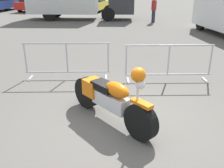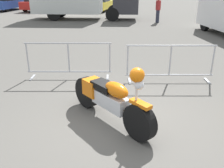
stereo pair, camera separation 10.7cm
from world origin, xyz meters
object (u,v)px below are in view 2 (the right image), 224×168
object	(u,v)px
parked_car_blue	(8,3)
parked_car_yellow	(101,4)
crowd_barrier_far	(170,63)
pedestrian	(158,9)
parked_car_black	(70,3)
parked_car_red	(38,3)
crowd_barrier_near	(69,60)
motorcycle	(110,98)

from	to	relation	value
parked_car_blue	parked_car_yellow	xyz separation A→B (m)	(9.16, 0.24, -0.05)
crowd_barrier_far	pedestrian	size ratio (longest dim) A/B	1.46
parked_car_black	pedestrian	size ratio (longest dim) A/B	2.50
parked_car_yellow	parked_car_black	bearing A→B (deg)	92.68
parked_car_red	pedestrian	size ratio (longest dim) A/B	2.56
crowd_barrier_near	parked_car_black	xyz separation A→B (m)	(-4.64, 18.34, 0.14)
crowd_barrier_far	parked_car_yellow	world-z (taller)	parked_car_yellow
parked_car_red	motorcycle	bearing A→B (deg)	-147.52
parked_car_red	pedestrian	world-z (taller)	pedestrian
parked_car_black	pedestrian	xyz separation A→B (m)	(7.99, -7.18, 0.23)
motorcycle	parked_car_blue	size ratio (longest dim) A/B	0.41
pedestrian	motorcycle	bearing A→B (deg)	58.91
motorcycle	parked_car_black	distance (m)	21.53
parked_car_blue	parked_car_black	bearing A→B (deg)	-76.96
motorcycle	pedestrian	xyz separation A→B (m)	(1.90, 13.47, 0.41)
crowd_barrier_far	parked_car_black	bearing A→B (deg)	112.33
crowd_barrier_far	parked_car_red	world-z (taller)	parked_car_red
parked_car_red	parked_car_yellow	size ratio (longest dim) A/B	1.04
crowd_barrier_near	crowd_barrier_far	world-z (taller)	same
crowd_barrier_far	crowd_barrier_near	bearing A→B (deg)	180.00
crowd_barrier_near	parked_car_red	world-z (taller)	parked_car_red
crowd_barrier_near	parked_car_blue	xyz separation A→B (m)	(-10.75, 17.80, 0.17)
crowd_barrier_far	parked_car_red	xyz separation A→B (m)	(-10.59, 17.82, 0.15)
parked_car_yellow	pedestrian	bearing A→B (deg)	-136.32
parked_car_black	parked_car_yellow	size ratio (longest dim) A/B	1.02
motorcycle	parked_car_blue	distance (m)	23.53
crowd_barrier_near	parked_car_red	xyz separation A→B (m)	(-7.70, 17.82, 0.15)
crowd_barrier_far	parked_car_blue	world-z (taller)	parked_car_blue
motorcycle	parked_car_yellow	xyz separation A→B (m)	(-3.03, 20.36, 0.17)
parked_car_blue	parked_car_black	distance (m)	6.13
crowd_barrier_near	parked_car_red	distance (m)	19.41
crowd_barrier_near	motorcycle	bearing A→B (deg)	-58.06
crowd_barrier_far	motorcycle	bearing A→B (deg)	-121.95
motorcycle	crowd_barrier_near	distance (m)	2.73
crowd_barrier_far	parked_car_yellow	distance (m)	18.60
parked_car_red	parked_car_black	world-z (taller)	parked_car_red
parked_car_yellow	pedestrian	xyz separation A→B (m)	(4.94, -6.89, 0.24)
motorcycle	parked_car_black	size ratio (longest dim) A/B	0.43
parked_car_blue	parked_car_yellow	distance (m)	9.16
parked_car_blue	pedestrian	distance (m)	15.59
parked_car_red	parked_car_yellow	world-z (taller)	parked_car_red
crowd_barrier_far	parked_car_blue	xyz separation A→B (m)	(-13.64, 17.80, 0.17)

